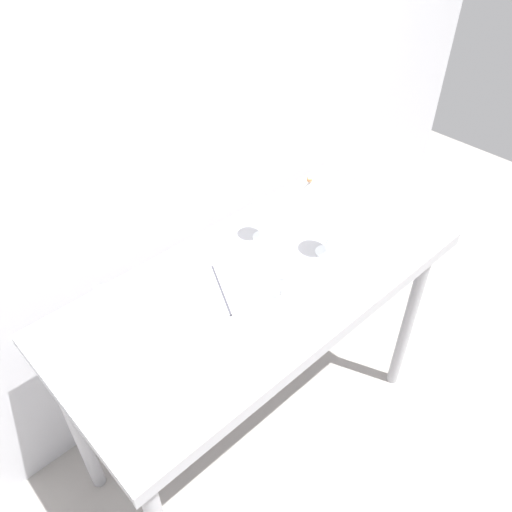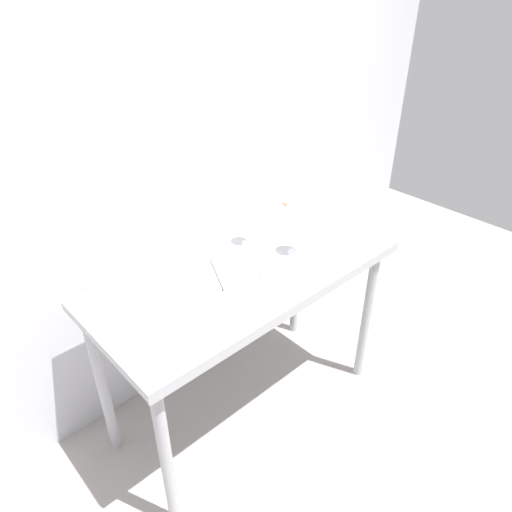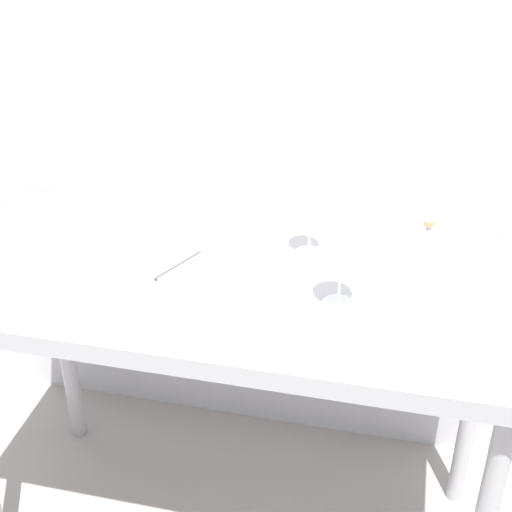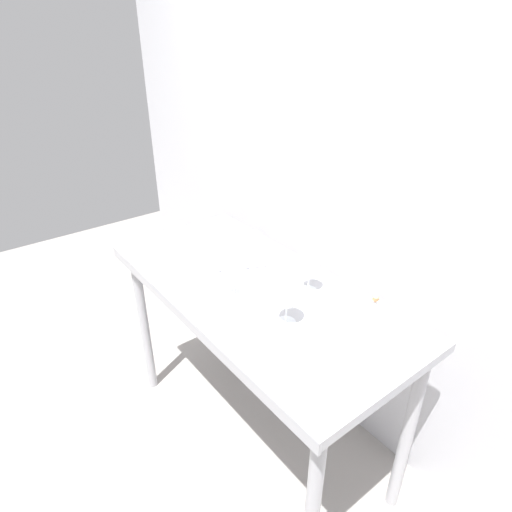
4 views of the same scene
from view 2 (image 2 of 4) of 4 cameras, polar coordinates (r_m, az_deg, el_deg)
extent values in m
plane|color=gray|center=(2.70, -1.12, -17.53)|extent=(6.00, 6.00, 0.00)
cube|color=silver|center=(2.27, -9.94, 12.13)|extent=(3.80, 0.04, 2.60)
cube|color=#ABABB0|center=(2.11, -1.37, -1.95)|extent=(1.40, 0.64, 0.04)
cube|color=#ABABB0|center=(1.92, 5.12, -6.11)|extent=(1.40, 0.01, 0.05)
cylinder|color=#ABABB0|center=(2.01, -10.74, -23.03)|extent=(0.05, 0.05, 0.86)
cylinder|color=#ABABB0|center=(2.64, 13.17, -6.99)|extent=(0.05, 0.05, 0.86)
cylinder|color=#ABABB0|center=(2.33, -18.04, -14.48)|extent=(0.05, 0.05, 0.86)
cylinder|color=#ABABB0|center=(2.89, 4.86, -2.30)|extent=(0.05, 0.05, 0.86)
cylinder|color=white|center=(2.21, 4.83, 0.43)|extent=(0.07, 0.07, 0.00)
cylinder|color=white|center=(2.19, 4.87, 1.31)|extent=(0.01, 0.01, 0.07)
sphere|color=white|center=(2.15, 4.97, 3.08)|extent=(0.09, 0.09, 0.09)
cylinder|color=maroon|center=(2.16, 4.95, 2.70)|extent=(0.07, 0.07, 0.02)
cylinder|color=white|center=(2.03, 0.67, -2.66)|extent=(0.06, 0.06, 0.00)
cylinder|color=white|center=(2.01, 0.67, -1.76)|extent=(0.01, 0.01, 0.07)
sphere|color=white|center=(1.97, 0.69, 0.07)|extent=(0.09, 0.09, 0.09)
cylinder|color=maroon|center=(1.98, 0.68, -0.33)|extent=(0.07, 0.07, 0.02)
cylinder|color=white|center=(2.27, -0.78, 1.56)|extent=(0.08, 0.08, 0.00)
cylinder|color=white|center=(2.25, -0.79, 2.62)|extent=(0.01, 0.01, 0.09)
sphere|color=white|center=(2.21, -0.80, 4.44)|extent=(0.08, 0.08, 0.08)
cylinder|color=maroon|center=(2.22, -0.80, 4.11)|extent=(0.06, 0.06, 0.02)
cube|color=white|center=(2.04, -7.39, -2.73)|extent=(0.27, 0.29, 0.01)
cube|color=white|center=(2.07, -2.24, -1.85)|extent=(0.27, 0.29, 0.01)
cube|color=#3F3F47|center=(2.05, -4.79, -2.29)|extent=(0.11, 0.21, 0.01)
cube|color=white|center=(2.03, -12.89, -3.65)|extent=(0.29, 0.34, 0.00)
cube|color=white|center=(2.36, 7.06, 2.49)|extent=(0.30, 0.30, 0.00)
cone|color=silver|center=(2.46, 3.53, 5.21)|extent=(0.12, 0.12, 0.09)
cylinder|color=#C17F4C|center=(2.43, 3.58, 6.33)|extent=(0.02, 0.02, 0.01)
cone|color=silver|center=(2.42, 3.59, 6.78)|extent=(0.02, 0.02, 0.03)
camera|label=1|loc=(0.51, -9.47, 31.61)|focal=36.17mm
camera|label=3|loc=(1.55, 53.92, 11.90)|focal=51.84mm
camera|label=4|loc=(2.37, 40.48, 20.32)|focal=30.25mm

